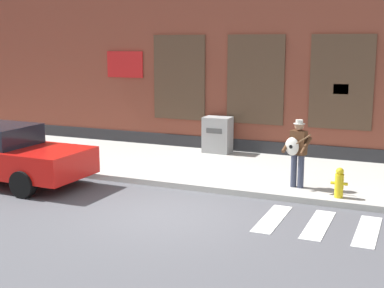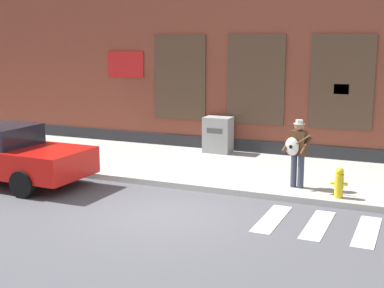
{
  "view_description": "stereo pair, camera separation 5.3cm",
  "coord_description": "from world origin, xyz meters",
  "px_view_note": "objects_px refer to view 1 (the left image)",
  "views": [
    {
      "loc": [
        4.86,
        -9.98,
        3.66
      ],
      "look_at": [
        -0.38,
        2.13,
        1.13
      ],
      "focal_mm": 50.0,
      "sensor_mm": 36.0,
      "label": 1
    },
    {
      "loc": [
        4.91,
        -9.96,
        3.66
      ],
      "look_at": [
        -0.38,
        2.13,
        1.13
      ],
      "focal_mm": 50.0,
      "sensor_mm": 36.0,
      "label": 2
    }
  ],
  "objects_px": {
    "busker": "(297,150)",
    "fire_hydrant": "(339,183)",
    "utility_box": "(218,135)",
    "red_car": "(4,154)"
  },
  "relations": [
    {
      "from": "busker",
      "to": "fire_hydrant",
      "type": "relative_size",
      "value": 2.39
    },
    {
      "from": "utility_box",
      "to": "fire_hydrant",
      "type": "height_order",
      "value": "utility_box"
    },
    {
      "from": "fire_hydrant",
      "to": "red_car",
      "type": "bearing_deg",
      "value": -169.32
    },
    {
      "from": "red_car",
      "to": "busker",
      "type": "bearing_deg",
      "value": 15.71
    },
    {
      "from": "red_car",
      "to": "fire_hydrant",
      "type": "height_order",
      "value": "red_car"
    },
    {
      "from": "red_car",
      "to": "fire_hydrant",
      "type": "bearing_deg",
      "value": 10.68
    },
    {
      "from": "fire_hydrant",
      "to": "busker",
      "type": "bearing_deg",
      "value": 156.86
    },
    {
      "from": "red_car",
      "to": "fire_hydrant",
      "type": "xyz_separation_m",
      "value": [
        8.35,
        1.57,
        -0.27
      ]
    },
    {
      "from": "busker",
      "to": "utility_box",
      "type": "relative_size",
      "value": 1.45
    },
    {
      "from": "red_car",
      "to": "utility_box",
      "type": "bearing_deg",
      "value": 52.71
    }
  ]
}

